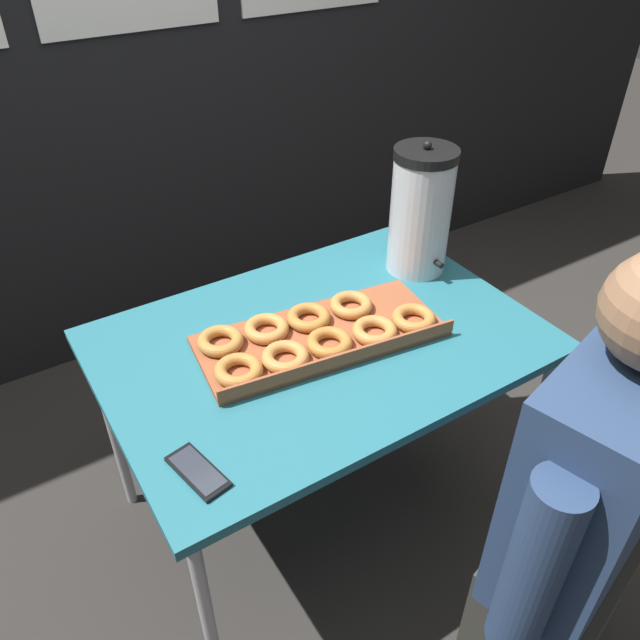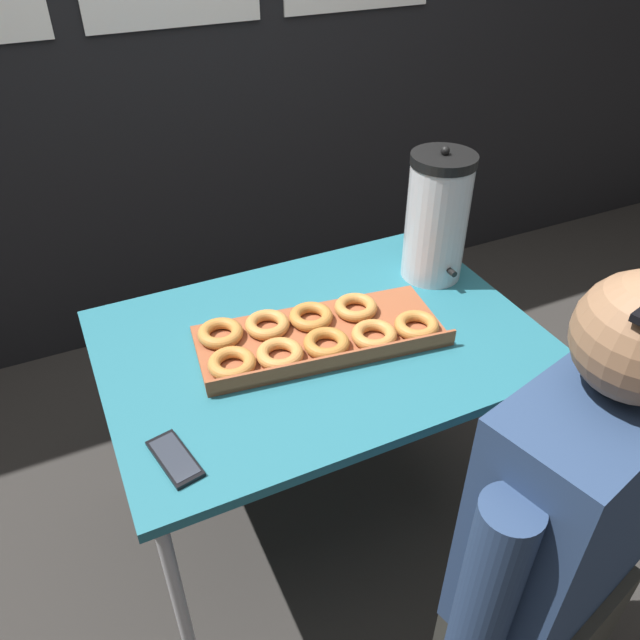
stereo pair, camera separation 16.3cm
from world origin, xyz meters
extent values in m
plane|color=#2D2B28|center=(0.00, 0.00, 0.00)|extent=(12.00, 12.00, 0.00)
cube|color=#236675|center=(0.00, 0.00, 0.70)|extent=(1.15, 0.80, 0.03)
cylinder|color=#ADADB2|center=(-0.53, -0.36, 0.34)|extent=(0.03, 0.03, 0.68)
cylinder|color=#ADADB2|center=(0.53, -0.36, 0.34)|extent=(0.03, 0.03, 0.68)
cylinder|color=#ADADB2|center=(-0.53, 0.36, 0.34)|extent=(0.03, 0.03, 0.68)
cylinder|color=#ADADB2|center=(0.53, 0.36, 0.34)|extent=(0.03, 0.03, 0.68)
cube|color=brown|center=(0.00, 0.00, 0.72)|extent=(0.68, 0.36, 0.02)
cube|color=brown|center=(-0.02, -0.14, 0.75)|extent=(0.65, 0.09, 0.04)
torus|color=#BB7937|center=(-0.26, -0.04, 0.74)|extent=(0.17, 0.17, 0.03)
torus|color=#C68441|center=(-0.14, -0.05, 0.74)|extent=(0.16, 0.16, 0.03)
torus|color=#B57331|center=(-0.01, -0.06, 0.74)|extent=(0.15, 0.15, 0.03)
torus|color=#C4823F|center=(0.12, -0.09, 0.74)|extent=(0.14, 0.14, 0.03)
torus|color=#BC7A37|center=(0.24, -0.10, 0.74)|extent=(0.13, 0.13, 0.03)
torus|color=#BC7937|center=(-0.25, 0.09, 0.74)|extent=(0.15, 0.15, 0.03)
torus|color=#C48240|center=(-0.12, 0.08, 0.74)|extent=(0.16, 0.16, 0.03)
torus|color=#B87533|center=(0.00, 0.06, 0.74)|extent=(0.15, 0.15, 0.03)
torus|color=#C2803E|center=(0.13, 0.05, 0.74)|extent=(0.17, 0.17, 0.03)
cylinder|color=silver|center=(0.44, 0.15, 0.89)|extent=(0.18, 0.18, 0.36)
cylinder|color=black|center=(0.44, 0.15, 1.08)|extent=(0.19, 0.19, 0.03)
sphere|color=black|center=(0.44, 0.15, 1.11)|extent=(0.03, 0.03, 0.03)
cylinder|color=black|center=(0.44, 0.05, 0.78)|extent=(0.02, 0.05, 0.02)
cube|color=black|center=(-0.46, -0.25, 0.72)|extent=(0.10, 0.17, 0.01)
cube|color=#2D333D|center=(-0.46, -0.25, 0.72)|extent=(0.08, 0.15, 0.00)
cube|color=#33332D|center=(0.20, -0.72, 0.25)|extent=(0.42, 0.34, 0.49)
cube|color=navy|center=(0.20, -0.72, 0.77)|extent=(0.50, 0.32, 0.57)
cylinder|color=navy|center=(-0.06, -0.79, 0.75)|extent=(0.10, 0.10, 0.45)
camera|label=1|loc=(-0.70, -1.11, 1.75)|focal=35.00mm
camera|label=2|loc=(-0.56, -1.19, 1.75)|focal=35.00mm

